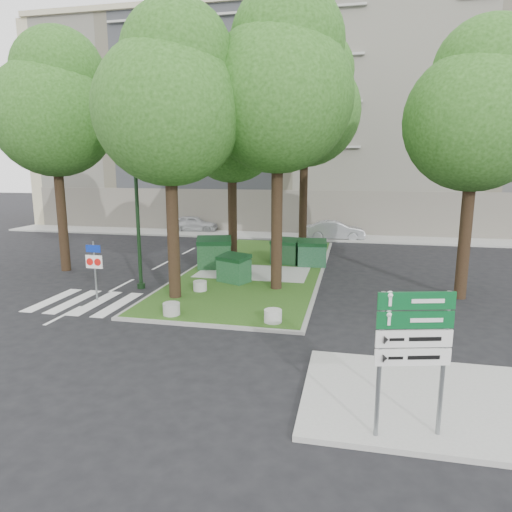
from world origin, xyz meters
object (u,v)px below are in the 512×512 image
(dumpster_b, at_px, (234,268))
(car_silver, at_px, (335,230))
(dumpster_a, at_px, (214,253))
(litter_bin, at_px, (296,246))
(traffic_sign_pole, at_px, (95,263))
(car_white, at_px, (193,224))
(directional_sign, at_px, (413,342))
(tree_street_left, at_px, (55,104))
(tree_median_mid, at_px, (234,123))
(tree_median_near_left, at_px, (171,96))
(bollard_right, at_px, (273,316))
(street_lamp, at_px, (137,198))
(tree_median_near_right, at_px, (281,82))
(bollard_left, at_px, (171,309))
(tree_median_far, at_px, (307,100))
(tree_street_right, at_px, (479,107))
(dumpster_d, at_px, (312,253))
(dumpster_c, at_px, (286,251))
(bollard_mid, at_px, (200,286))

(dumpster_b, xyz_separation_m, car_silver, (3.68, 12.82, -0.05))
(dumpster_a, distance_m, litter_bin, 5.97)
(traffic_sign_pole, bearing_deg, car_white, 99.57)
(directional_sign, bearing_deg, tree_street_left, 128.38)
(tree_median_mid, relative_size, car_silver, 2.56)
(traffic_sign_pole, bearing_deg, tree_street_left, 135.19)
(tree_median_near_left, distance_m, dumpster_a, 8.15)
(bollard_right, xyz_separation_m, street_lamp, (-6.08, 3.25, 3.39))
(dumpster_b, relative_size, car_white, 0.42)
(tree_median_near_right, distance_m, dumpster_b, 7.59)
(tree_median_near_left, distance_m, traffic_sign_pole, 6.62)
(bollard_left, height_order, traffic_sign_pole, traffic_sign_pole)
(tree_median_far, xyz_separation_m, dumpster_a, (-3.81, -4.55, -7.47))
(tree_street_left, distance_m, car_silver, 18.41)
(tree_street_right, xyz_separation_m, dumpster_d, (-6.09, 3.93, -6.23))
(tree_street_left, distance_m, bollard_left, 11.93)
(directional_sign, bearing_deg, bollard_right, 108.02)
(directional_sign, bearing_deg, tree_median_mid, 102.12)
(dumpster_d, distance_m, litter_bin, 3.68)
(tree_median_mid, height_order, bollard_left, tree_median_mid)
(dumpster_d, xyz_separation_m, litter_bin, (-1.20, 3.47, -0.28))
(dumpster_d, relative_size, litter_bin, 2.15)
(dumpster_a, distance_m, bollard_right, 8.14)
(tree_median_mid, distance_m, dumpster_a, 6.36)
(dumpster_b, bearing_deg, tree_median_near_left, -95.11)
(tree_median_far, distance_m, dumpster_d, 8.20)
(tree_median_near_right, xyz_separation_m, litter_bin, (-0.29, 7.89, -7.51))
(dumpster_c, bearing_deg, tree_median_near_right, -73.75)
(dumpster_c, relative_size, bollard_mid, 2.90)
(litter_bin, bearing_deg, dumpster_a, -123.93)
(tree_median_far, bearing_deg, directional_sign, -77.58)
(tree_median_near_left, bearing_deg, bollard_left, -74.02)
(directional_sign, relative_size, car_silver, 0.70)
(dumpster_c, bearing_deg, traffic_sign_pole, -117.95)
(tree_median_near_left, bearing_deg, tree_street_left, 153.43)
(tree_median_mid, distance_m, directional_sign, 16.48)
(tree_median_far, bearing_deg, tree_median_mid, -136.85)
(bollard_mid, bearing_deg, litter_bin, 73.35)
(tree_median_mid, bearing_deg, dumpster_b, -75.83)
(tree_median_mid, relative_size, tree_street_left, 0.91)
(dumpster_c, height_order, bollard_left, dumpster_c)
(tree_median_near_left, distance_m, tree_street_right, 10.80)
(tree_street_right, distance_m, bollard_left, 12.78)
(dumpster_d, relative_size, bollard_left, 2.70)
(tree_median_mid, distance_m, dumpster_b, 7.47)
(tree_median_near_left, distance_m, litter_bin, 12.45)
(litter_bin, bearing_deg, traffic_sign_pole, -120.08)
(tree_median_far, distance_m, bollard_right, 14.06)
(tree_median_far, height_order, dumpster_a, tree_median_far)
(street_lamp, relative_size, car_silver, 1.51)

